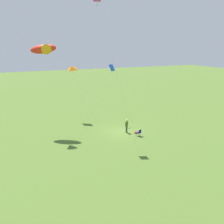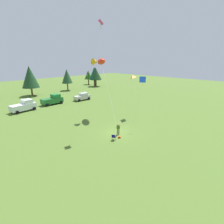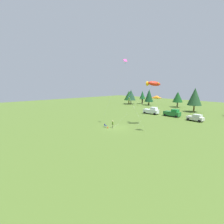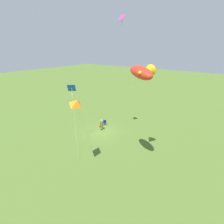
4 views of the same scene
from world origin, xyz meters
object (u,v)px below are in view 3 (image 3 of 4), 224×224
object	(u,v)px
person_kite_flyer	(113,124)
car_silver_compact	(196,118)
truck_white_pickup	(152,111)
backpack_on_grass	(108,128)
folding_chair	(105,125)
truck_green_flatbed	(173,113)
kite_delta_orange	(157,97)
kite_diamond_blue	(129,97)
kite_diamond_rainbow	(124,64)
kite_large_fish	(153,84)

from	to	relation	value
person_kite_flyer	car_silver_compact	distance (m)	23.67
person_kite_flyer	truck_white_pickup	bearing A→B (deg)	61.81
truck_white_pickup	backpack_on_grass	bearing A→B (deg)	-87.45
folding_chair	truck_white_pickup	bearing A→B (deg)	72.73
truck_green_flatbed	kite_delta_orange	size ratio (longest dim) A/B	0.64
backpack_on_grass	folding_chair	bearing A→B (deg)	172.50
backpack_on_grass	kite_diamond_blue	size ratio (longest dim) A/B	0.04
backpack_on_grass	truck_white_pickup	size ratio (longest dim) A/B	0.06
kite_diamond_rainbow	kite_diamond_blue	world-z (taller)	kite_diamond_rainbow
person_kite_flyer	kite_diamond_blue	size ratio (longest dim) A/B	0.22
backpack_on_grass	truck_white_pickup	bearing A→B (deg)	100.56
truck_white_pickup	kite_delta_orange	bearing A→B (deg)	-60.89
kite_diamond_rainbow	kite_delta_orange	distance (m)	11.12
car_silver_compact	kite_diamond_blue	bearing A→B (deg)	-98.38
car_silver_compact	kite_diamond_rainbow	world-z (taller)	kite_diamond_rainbow
folding_chair	kite_delta_orange	size ratio (longest dim) A/B	0.10
truck_green_flatbed	kite_large_fish	distance (m)	17.23
folding_chair	truck_white_pickup	distance (m)	23.17
kite_diamond_rainbow	kite_delta_orange	world-z (taller)	kite_diamond_rainbow
truck_green_flatbed	kite_diamond_blue	xyz separation A→B (m)	(3.14, -23.40, 6.27)
backpack_on_grass	car_silver_compact	xyz separation A→B (m)	(10.35, 22.55, 0.84)
truck_white_pickup	kite_large_fish	xyz separation A→B (m)	(9.48, -13.49, 8.97)
backpack_on_grass	kite_diamond_rainbow	distance (m)	14.97
truck_white_pickup	kite_delta_orange	distance (m)	23.23
truck_green_flatbed	kite_diamond_rainbow	distance (m)	23.83
kite_diamond_blue	kite_large_fish	bearing A→B (deg)	94.31
backpack_on_grass	kite_large_fish	world-z (taller)	kite_large_fish
person_kite_flyer	kite_diamond_blue	world-z (taller)	kite_diamond_blue
person_kite_flyer	kite_diamond_rainbow	xyz separation A→B (m)	(-0.15, 3.51, 13.38)
kite_diamond_rainbow	kite_diamond_blue	distance (m)	9.55
kite_delta_orange	truck_white_pickup	bearing A→B (deg)	127.12
kite_large_fish	kite_diamond_blue	size ratio (longest dim) A/B	1.35
car_silver_compact	kite_large_fish	distance (m)	16.68
kite_diamond_blue	kite_delta_orange	size ratio (longest dim) A/B	1.02
kite_large_fish	kite_delta_orange	distance (m)	6.48
person_kite_flyer	kite_large_fish	distance (m)	13.28
kite_diamond_rainbow	kite_diamond_blue	xyz separation A→B (m)	(5.26, -3.75, -7.03)
truck_white_pickup	kite_large_fish	world-z (taller)	kite_large_fish
truck_green_flatbed	car_silver_compact	xyz separation A→B (m)	(7.64, -1.53, -0.15)
folding_chair	backpack_on_grass	xyz separation A→B (m)	(1.00, -0.13, -0.38)
truck_white_pickup	folding_chair	bearing A→B (deg)	-89.83
person_kite_flyer	backpack_on_grass	size ratio (longest dim) A/B	5.44
kite_large_fish	kite_diamond_rainbow	distance (m)	8.14
person_kite_flyer	kite_diamond_rainbow	distance (m)	13.84
car_silver_compact	kite_large_fish	xyz separation A→B (m)	(-5.17, -12.98, 9.12)
truck_white_pickup	kite_delta_orange	size ratio (longest dim) A/B	0.67
kite_diamond_rainbow	truck_green_flatbed	bearing A→B (deg)	83.84
folding_chair	truck_green_flatbed	size ratio (longest dim) A/B	0.16
car_silver_compact	kite_delta_orange	size ratio (longest dim) A/B	0.55
folding_chair	truck_green_flatbed	distance (m)	24.24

